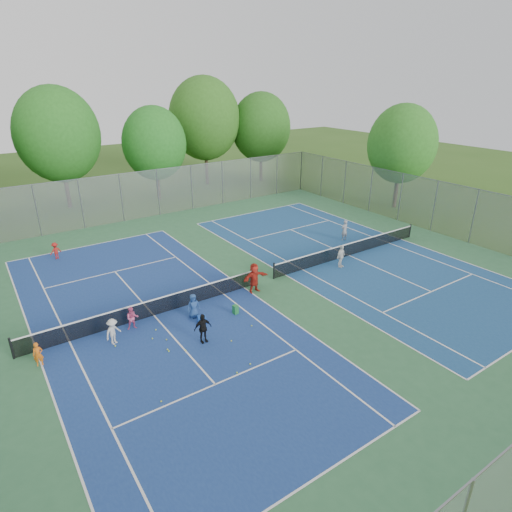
{
  "coord_description": "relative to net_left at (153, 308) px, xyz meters",
  "views": [
    {
      "loc": [
        -13.34,
        -18.57,
        11.34
      ],
      "look_at": [
        0.0,
        1.0,
        1.3
      ],
      "focal_mm": 30.0,
      "sensor_mm": 36.0,
      "label": 1
    }
  ],
  "objects": [
    {
      "name": "tree_ne",
      "position": [
        22.0,
        22.0,
        5.51
      ],
      "size": [
        6.6,
        6.6,
        9.77
      ],
      "color": "#443326",
      "rests_on": "ground"
    },
    {
      "name": "student_d",
      "position": [
        1.01,
        -3.49,
        0.28
      ],
      "size": [
        0.87,
        0.39,
        1.46
      ],
      "primitive_type": "imported",
      "rotation": [
        0.0,
        0.0,
        -0.04
      ],
      "color": "black",
      "rests_on": "ground"
    },
    {
      "name": "tennis_ball_4",
      "position": [
        -0.37,
        -2.44,
        -0.42
      ],
      "size": [
        0.07,
        0.07,
        0.07
      ],
      "primitive_type": "sphere",
      "color": "#B7C82E",
      "rests_on": "ground"
    },
    {
      "name": "student_a",
      "position": [
        -5.52,
        -1.14,
        0.1
      ],
      "size": [
        0.45,
        0.35,
        1.11
      ],
      "primitive_type": "imported",
      "rotation": [
        0.0,
        0.0,
        -0.24
      ],
      "color": "orange",
      "rests_on": "ground"
    },
    {
      "name": "instructor",
      "position": [
        15.85,
        2.37,
        0.32
      ],
      "size": [
        0.57,
        0.37,
        1.55
      ],
      "primitive_type": "imported",
      "rotation": [
        0.0,
        0.0,
        3.14
      ],
      "color": "gray",
      "rests_on": "ground"
    },
    {
      "name": "tennis_ball_6",
      "position": [
        -0.87,
        -1.99,
        -0.42
      ],
      "size": [
        0.07,
        0.07,
        0.07
      ],
      "primitive_type": "sphere",
      "color": "#B1CE30",
      "rests_on": "ground"
    },
    {
      "name": "tree_nr",
      "position": [
        16.0,
        24.0,
        6.59
      ],
      "size": [
        7.6,
        7.6,
        11.42
      ],
      "color": "#443326",
      "rests_on": "ground"
    },
    {
      "name": "tennis_ball_1",
      "position": [
        -0.0,
        -3.69,
        -0.42
      ],
      "size": [
        0.07,
        0.07,
        0.07
      ],
      "primitive_type": "sphere",
      "color": "#DEF138",
      "rests_on": "ground"
    },
    {
      "name": "tennis_ball_2",
      "position": [
        -0.64,
        -3.33,
        -0.42
      ],
      "size": [
        0.07,
        0.07,
        0.07
      ],
      "primitive_type": "sphere",
      "color": "#C2EB36",
      "rests_on": "ground"
    },
    {
      "name": "tennis_ball_3",
      "position": [
        3.56,
        -3.67,
        -0.42
      ],
      "size": [
        0.07,
        0.07,
        0.07
      ],
      "primitive_type": "sphere",
      "color": "#AEC82E",
      "rests_on": "ground"
    },
    {
      "name": "tennis_ball_11",
      "position": [
        -2.17,
        -6.12,
        -0.42
      ],
      "size": [
        0.07,
        0.07,
        0.07
      ],
      "primitive_type": "sphere",
      "color": "gold",
      "rests_on": "ground"
    },
    {
      "name": "tennis_ball_8",
      "position": [
        -0.64,
        -3.18,
        -0.42
      ],
      "size": [
        0.07,
        0.07,
        0.07
      ],
      "primitive_type": "sphere",
      "color": "#C7E535",
      "rests_on": "ground"
    },
    {
      "name": "teen_court_b",
      "position": [
        12.16,
        -1.0,
        0.29
      ],
      "size": [
        0.94,
        0.57,
        1.49
      ],
      "primitive_type": "imported",
      "rotation": [
        0.0,
        0.0,
        0.26
      ],
      "color": "white",
      "rests_on": "ground"
    },
    {
      "name": "tennis_ball_9",
      "position": [
        1.07,
        -6.31,
        -0.42
      ],
      "size": [
        0.07,
        0.07,
        0.07
      ],
      "primitive_type": "sphere",
      "color": "#AACF30",
      "rests_on": "ground"
    },
    {
      "name": "student_b",
      "position": [
        -1.27,
        -0.6,
        0.14
      ],
      "size": [
        0.66,
        0.56,
        1.18
      ],
      "primitive_type": "imported",
      "rotation": [
        0.0,
        0.0,
        -0.22
      ],
      "color": "#D05180",
      "rests_on": "ground"
    },
    {
      "name": "ground",
      "position": [
        7.0,
        0.0,
        -0.46
      ],
      "size": [
        120.0,
        120.0,
        0.0
      ],
      "primitive_type": "plane",
      "color": "#30541A",
      "rests_on": "ground"
    },
    {
      "name": "court_right",
      "position": [
        14.0,
        0.0,
        -0.44
      ],
      "size": [
        10.97,
        23.77,
        0.01
      ],
      "primitive_type": "cube",
      "color": "navy",
      "rests_on": "court_pad"
    },
    {
      "name": "court_pad",
      "position": [
        7.0,
        0.0,
        -0.45
      ],
      "size": [
        32.0,
        32.0,
        0.01
      ],
      "primitive_type": "cube",
      "color": "#30653E",
      "rests_on": "ground"
    },
    {
      "name": "fence_north",
      "position": [
        7.0,
        16.0,
        1.54
      ],
      "size": [
        32.0,
        0.1,
        4.0
      ],
      "primitive_type": "cube",
      "color": "gray",
      "rests_on": "ground"
    },
    {
      "name": "tennis_ball_0",
      "position": [
        1.84,
        -6.13,
        -0.42
      ],
      "size": [
        0.07,
        0.07,
        0.07
      ],
      "primitive_type": "sphere",
      "color": "#D7F338",
      "rests_on": "ground"
    },
    {
      "name": "student_c",
      "position": [
        -2.42,
        -1.32,
        0.19
      ],
      "size": [
        0.95,
        0.8,
        1.28
      ],
      "primitive_type": "imported",
      "rotation": [
        0.0,
        0.0,
        0.47
      ],
      "color": "beige",
      "rests_on": "ground"
    },
    {
      "name": "court_left",
      "position": [
        0.0,
        0.0,
        -0.44
      ],
      "size": [
        10.97,
        23.77,
        0.01
      ],
      "primitive_type": "cube",
      "color": "navy",
      "rests_on": "court_pad"
    },
    {
      "name": "student_f",
      "position": [
        5.72,
        -0.7,
        0.41
      ],
      "size": [
        1.62,
        0.55,
        1.74
      ],
      "primitive_type": "imported",
      "rotation": [
        0.0,
        0.0,
        0.02
      ],
      "color": "#B22619",
      "rests_on": "ground"
    },
    {
      "name": "ball_hopper",
      "position": [
        3.56,
        -2.18,
        -0.21
      ],
      "size": [
        0.27,
        0.27,
        0.48
      ],
      "primitive_type": "cube",
      "rotation": [
        0.0,
        0.0,
        0.11
      ],
      "color": "#24843A",
      "rests_on": "ground"
    },
    {
      "name": "tennis_ball_5",
      "position": [
        2.06,
        -4.22,
        -0.42
      ],
      "size": [
        0.07,
        0.07,
        0.07
      ],
      "primitive_type": "sphere",
      "color": "#C4D230",
      "rests_on": "ground"
    },
    {
      "name": "tree_side_e",
      "position": [
        26.0,
        6.0,
        5.29
      ],
      "size": [
        6.0,
        6.0,
        9.2
      ],
      "color": "#443326",
      "rests_on": "ground"
    },
    {
      "name": "student_e",
      "position": [
        1.63,
        -1.3,
        0.2
      ],
      "size": [
        0.7,
        0.51,
        1.3
      ],
      "primitive_type": "imported",
      "rotation": [
        0.0,
        0.0,
        -0.16
      ],
      "color": "navy",
      "rests_on": "ground"
    },
    {
      "name": "tree_nc",
      "position": [
        9.0,
        21.0,
        4.94
      ],
      "size": [
        6.0,
        6.0,
        8.85
      ],
      "color": "#443326",
      "rests_on": "ground"
    },
    {
      "name": "fence_east",
      "position": [
        23.0,
        0.0,
        1.54
      ],
      "size": [
        0.1,
        32.0,
        4.0
      ],
      "primitive_type": "cube",
      "rotation": [
        0.0,
        0.0,
        1.57
      ],
      "color": "gray",
      "rests_on": "ground"
    },
    {
      "name": "net_left",
      "position": [
        0.0,
        0.0,
        0.0
      ],
      "size": [
        12.87,
        0.1,
        0.91
      ],
      "primitive_type": "cube",
      "color": "black",
      "rests_on": "ground"
    },
    {
      "name": "net_right",
      "position": [
        14.0,
        0.0,
        0.0
      ],
      "size": [
        12.87,
        0.1,
        0.91
      ],
      "primitive_type": "cube",
      "color": "black",
      "rests_on": "ground"
    },
    {
      "name": "tennis_ball_7",
      "position": [
        -2.48,
        -1.6,
        -0.42
      ],
      "size": [
        0.07,
        0.07,
        0.07
      ],
      "primitive_type": "sphere",
      "color": "#BADD33",
      "rests_on": "ground"
    },
    {
      "name": "child_far_baseline",
      "position": [
        -2.56,
        10.65,
        0.12
      ],
      "size": [
        0.84,
        0.63,
        1.16
      ],
      "primitive_type": "imported",
      "rotation": [
        0.0,
        0.0,
        3.44
      ],
      "color": "#A41C17",
      "rests_on": "ground"
    },
    {
      "name": "tennis_ball_10",
      "position": [
        -0.45,
        -1.37,
        -0.42
      ],
      "size": [
        0.07,
        0.07,
        0.07
      ],
      "primitive_type": "sphere",
      "color": "#D8ED37",
      "rests_on": "ground"
    },
    {
      "name": "ball_crate",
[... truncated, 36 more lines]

